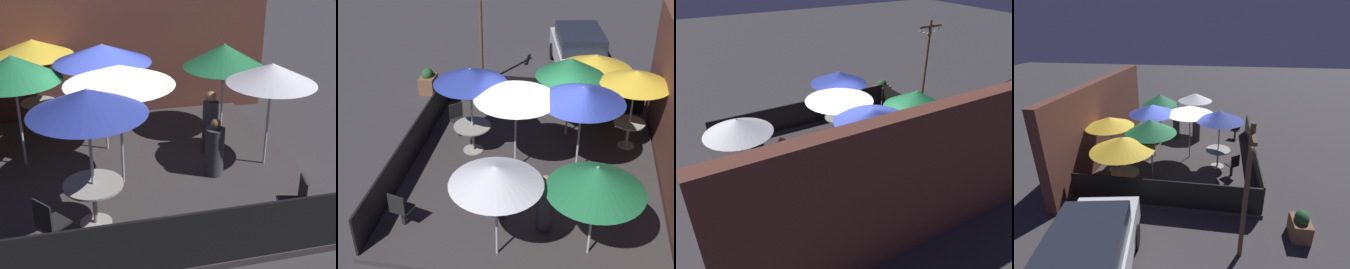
{
  "view_description": "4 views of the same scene",
  "coord_description": "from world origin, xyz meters",
  "views": [
    {
      "loc": [
        -1.05,
        -8.39,
        4.84
      ],
      "look_at": [
        0.91,
        -0.3,
        0.99
      ],
      "focal_mm": 50.0,
      "sensor_mm": 36.0,
      "label": 1
    },
    {
      "loc": [
        9.74,
        0.96,
        7.17
      ],
      "look_at": [
        0.38,
        -0.6,
        1.37
      ],
      "focal_mm": 50.0,
      "sensor_mm": 36.0,
      "label": 2
    },
    {
      "loc": [
        4.22,
        7.4,
        6.02
      ],
      "look_at": [
        0.09,
        0.06,
        1.24
      ],
      "focal_mm": 35.0,
      "sensor_mm": 36.0,
      "label": 3
    },
    {
      "loc": [
        -10.43,
        -1.65,
        5.54
      ],
      "look_at": [
        -0.42,
        -0.15,
        1.35
      ],
      "focal_mm": 28.0,
      "sensor_mm": 36.0,
      "label": 4
    }
  ],
  "objects": [
    {
      "name": "dining_table_1",
      "position": [
        -1.59,
        2.46,
        0.72
      ],
      "size": [
        0.85,
        0.85,
        0.76
      ],
      "color": "#9E998E",
      "rests_on": "patio_deck"
    },
    {
      "name": "patio_umbrella_2",
      "position": [
        -2.98,
        1.44,
        1.98
      ],
      "size": [
        2.15,
        2.15,
        2.08
      ],
      "color": "#B2B2B7",
      "rests_on": "patio_deck"
    },
    {
      "name": "fence_side_left",
      "position": [
        -3.58,
        0.0,
        0.59
      ],
      "size": [
        0.05,
        6.15,
        0.95
      ],
      "color": "black",
      "rests_on": "patio_deck"
    },
    {
      "name": "patio_umbrella_3",
      "position": [
        2.66,
        1.47,
        1.99
      ],
      "size": [
        1.9,
        1.9,
        2.14
      ],
      "color": "#B2B2B7",
      "rests_on": "patio_deck"
    },
    {
      "name": "dining_table_2",
      "position": [
        -2.98,
        1.44,
        0.74
      ],
      "size": [
        0.95,
        0.95,
        0.77
      ],
      "color": "#9E998E",
      "rests_on": "patio_deck"
    },
    {
      "name": "patio_umbrella_1",
      "position": [
        -1.59,
        2.46,
        2.19
      ],
      "size": [
        1.84,
        1.84,
        2.25
      ],
      "color": "#B2B2B7",
      "rests_on": "patio_deck"
    },
    {
      "name": "parked_car_0",
      "position": [
        -6.72,
        0.94,
        0.85
      ],
      "size": [
        4.59,
        2.46,
        1.62
      ],
      "rotation": [
        0.0,
        0.0,
        0.18
      ],
      "color": "silver",
      "rests_on": "ground_plane"
    },
    {
      "name": "fence_front",
      "position": [
        0.0,
        -3.13,
        0.59
      ],
      "size": [
        7.05,
        0.05,
        0.95
      ],
      "color": "black",
      "rests_on": "patio_deck"
    },
    {
      "name": "patio_chair_0",
      "position": [
        -1.41,
        -2.28,
        0.64
      ],
      "size": [
        0.56,
        0.56,
        0.95
      ],
      "rotation": [
        0.0,
        0.0,
        0.69
      ],
      "color": "black",
      "rests_on": "patio_deck"
    },
    {
      "name": "patron_0",
      "position": [
        1.8,
        -0.54,
        0.65
      ],
      "size": [
        0.52,
        0.52,
        1.21
      ],
      "rotation": [
        0.0,
        0.0,
        5.71
      ],
      "color": "#333338",
      "rests_on": "patio_deck"
    },
    {
      "name": "patron_1",
      "position": [
        2.05,
        0.52,
        0.76
      ],
      "size": [
        0.43,
        0.43,
        1.38
      ],
      "rotation": [
        0.0,
        0.0,
        3.45
      ],
      "color": "#333338",
      "rests_on": "patio_deck"
    },
    {
      "name": "planter_box",
      "position": [
        -4.23,
        -4.07,
        0.38
      ],
      "size": [
        0.72,
        0.5,
        0.86
      ],
      "color": "brown",
      "rests_on": "ground_plane"
    },
    {
      "name": "patio_umbrella_5",
      "position": [
        -0.02,
        -0.43,
        2.31
      ],
      "size": [
        2.03,
        2.03,
        2.38
      ],
      "color": "#B2B2B7",
      "rests_on": "patio_deck"
    },
    {
      "name": "patio_umbrella_7",
      "position": [
        -1.92,
        0.77,
        2.22
      ],
      "size": [
        1.88,
        1.88,
        2.36
      ],
      "color": "#B2B2B7",
      "rests_on": "patio_deck"
    },
    {
      "name": "patio_deck",
      "position": [
        0.0,
        0.0,
        0.06
      ],
      "size": [
        7.25,
        6.35,
        0.12
      ],
      "color": "#383333",
      "rests_on": "ground_plane"
    },
    {
      "name": "dining_table_0",
      "position": [
        -0.69,
        -1.68,
        0.74
      ],
      "size": [
        0.99,
        0.99,
        0.78
      ],
      "color": "#9E998E",
      "rests_on": "patio_deck"
    },
    {
      "name": "patio_umbrella_4",
      "position": [
        2.98,
        -0.35,
        2.09
      ],
      "size": [
        1.79,
        1.79,
        2.18
      ],
      "color": "#B2B2B7",
      "rests_on": "patio_deck"
    },
    {
      "name": "ground_plane",
      "position": [
        0.0,
        0.0,
        0.0
      ],
      "size": [
        60.0,
        60.0,
        0.0
      ],
      "primitive_type": "plane",
      "color": "#383538"
    },
    {
      "name": "patio_chair_1",
      "position": [
        2.51,
        -2.53,
        0.61
      ],
      "size": [
        0.49,
        0.49,
        0.91
      ],
      "rotation": [
        0.0,
        0.0,
        2.88
      ],
      "color": "black",
      "rests_on": "patio_deck"
    },
    {
      "name": "patio_umbrella_0",
      "position": [
        -0.69,
        -1.68,
        2.33
      ],
      "size": [
        1.87,
        1.87,
        2.41
      ],
      "color": "#B2B2B7",
      "rests_on": "patio_deck"
    },
    {
      "name": "light_post",
      "position": [
        -5.13,
        -2.37,
        2.06
      ],
      "size": [
        1.1,
        0.12,
        3.67
      ],
      "color": "brown",
      "rests_on": "ground_plane"
    },
    {
      "name": "patio_umbrella_6",
      "position": [
        -0.15,
        1.12,
        2.31
      ],
      "size": [
        2.05,
        2.05,
        2.38
      ],
      "color": "#B2B2B7",
      "rests_on": "patio_deck"
    }
  ]
}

